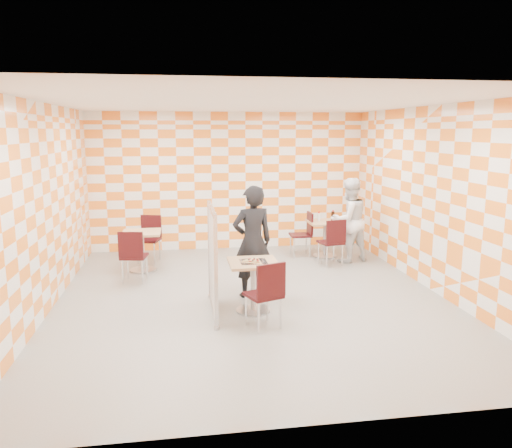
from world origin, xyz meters
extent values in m
plane|color=gray|center=(0.00, 0.00, 0.00)|extent=(7.00, 7.00, 0.00)
plane|color=white|center=(0.00, 0.00, 3.00)|extent=(7.00, 7.00, 0.00)
plane|color=white|center=(0.00, 3.50, 1.50)|extent=(6.00, 0.00, 6.00)
plane|color=white|center=(-3.00, 0.00, 1.50)|extent=(0.00, 7.00, 7.00)
plane|color=white|center=(3.00, 0.00, 1.50)|extent=(0.00, 7.00, 7.00)
cube|color=tan|center=(-0.06, -0.57, 0.73)|extent=(0.70, 0.70, 0.04)
cylinder|color=#A5A5AA|center=(-0.06, -0.57, 0.37)|extent=(0.08, 0.08, 0.70)
cylinder|color=#A5A5AA|center=(-0.06, -0.57, 0.01)|extent=(0.50, 0.50, 0.03)
cube|color=tan|center=(1.90, 2.40, 0.73)|extent=(0.70, 0.70, 0.04)
cylinder|color=#A5A5AA|center=(1.90, 2.40, 0.37)|extent=(0.08, 0.08, 0.70)
cylinder|color=#A5A5AA|center=(1.90, 2.40, 0.01)|extent=(0.50, 0.50, 0.03)
cube|color=tan|center=(-1.80, 1.88, 0.73)|extent=(0.70, 0.70, 0.04)
cylinder|color=#A5A5AA|center=(-1.80, 1.88, 0.37)|extent=(0.08, 0.08, 0.70)
cylinder|color=#A5A5AA|center=(-1.80, 1.88, 0.01)|extent=(0.50, 0.50, 0.03)
cube|color=black|center=(-0.02, -1.19, 0.45)|extent=(0.54, 0.54, 0.04)
cube|color=black|center=(0.05, -1.38, 0.70)|extent=(0.41, 0.19, 0.45)
cylinder|color=silver|center=(0.08, -0.97, 0.21)|extent=(0.03, 0.03, 0.43)
cylinder|color=silver|center=(-0.24, -1.09, 0.21)|extent=(0.03, 0.03, 0.43)
cylinder|color=silver|center=(0.20, -1.29, 0.21)|extent=(0.03, 0.03, 0.43)
cylinder|color=silver|center=(-0.11, -1.41, 0.21)|extent=(0.03, 0.03, 0.43)
cube|color=black|center=(1.82, 1.75, 0.45)|extent=(0.50, 0.50, 0.04)
cube|color=black|center=(1.86, 1.55, 0.70)|extent=(0.42, 0.13, 0.45)
cylinder|color=silver|center=(1.95, 1.95, 0.21)|extent=(0.03, 0.03, 0.43)
cylinder|color=silver|center=(1.61, 1.88, 0.21)|extent=(0.03, 0.03, 0.43)
cylinder|color=silver|center=(2.02, 1.62, 0.21)|extent=(0.03, 0.03, 0.43)
cylinder|color=silver|center=(1.68, 1.55, 0.21)|extent=(0.03, 0.03, 0.43)
cube|color=black|center=(1.40, 2.52, 0.45)|extent=(0.43, 0.43, 0.04)
cube|color=black|center=(1.60, 2.51, 0.70)|extent=(0.05, 0.42, 0.45)
cylinder|color=silver|center=(1.23, 2.69, 0.21)|extent=(0.03, 0.03, 0.43)
cylinder|color=silver|center=(1.22, 2.35, 0.21)|extent=(0.03, 0.03, 0.43)
cylinder|color=silver|center=(1.57, 2.68, 0.21)|extent=(0.03, 0.03, 0.43)
cylinder|color=silver|center=(1.56, 2.34, 0.21)|extent=(0.03, 0.03, 0.43)
cube|color=black|center=(-1.89, 1.19, 0.45)|extent=(0.48, 0.48, 0.04)
cube|color=black|center=(-1.92, 1.00, 0.70)|extent=(0.42, 0.11, 0.45)
cylinder|color=silver|center=(-1.69, 1.33, 0.21)|extent=(0.03, 0.03, 0.43)
cylinder|color=silver|center=(-2.03, 1.39, 0.21)|extent=(0.03, 0.03, 0.43)
cylinder|color=silver|center=(-1.74, 1.00, 0.21)|extent=(0.03, 0.03, 0.43)
cylinder|color=silver|center=(-2.08, 1.05, 0.21)|extent=(0.03, 0.03, 0.43)
cube|color=black|center=(-1.72, 2.50, 0.45)|extent=(0.52, 0.52, 0.04)
cube|color=black|center=(-1.66, 2.69, 0.70)|extent=(0.42, 0.15, 0.45)
cylinder|color=silver|center=(-1.93, 2.38, 0.21)|extent=(0.03, 0.03, 0.43)
cylinder|color=silver|center=(-1.60, 2.29, 0.21)|extent=(0.03, 0.03, 0.43)
cylinder|color=silver|center=(-1.83, 2.71, 0.21)|extent=(0.03, 0.03, 0.43)
cylinder|color=silver|center=(-1.51, 2.62, 0.21)|extent=(0.03, 0.03, 0.43)
cube|color=white|center=(-0.64, -0.53, 0.80)|extent=(0.02, 1.30, 1.40)
cube|color=#B2B2B7|center=(-0.64, -0.53, 1.52)|extent=(0.05, 1.30, 0.05)
cube|color=#B2B2B7|center=(-0.64, -0.53, 0.08)|extent=(0.05, 1.30, 0.05)
cube|color=#B2B2B7|center=(-0.64, -1.18, 0.80)|extent=(0.05, 0.05, 1.50)
cylinder|color=#B2B2B7|center=(-0.64, -1.18, 0.03)|extent=(0.08, 0.08, 0.05)
cube|color=#B2B2B7|center=(-0.64, 0.12, 0.80)|extent=(0.05, 0.05, 1.50)
cylinder|color=#B2B2B7|center=(-0.64, 0.12, 0.03)|extent=(0.08, 0.08, 0.05)
imported|color=black|center=(0.03, 0.12, 0.88)|extent=(0.71, 0.53, 1.77)
imported|color=white|center=(2.25, 1.97, 0.84)|extent=(0.97, 0.85, 1.68)
cube|color=silver|center=(-0.06, -0.59, 0.75)|extent=(0.38, 0.34, 0.01)
cone|color=tan|center=(-0.06, -0.59, 0.77)|extent=(0.40, 0.40, 0.02)
cone|color=#F2D88C|center=(-0.06, -0.57, 0.78)|extent=(0.33, 0.33, 0.01)
cylinder|color=maroon|center=(-0.12, -0.69, 0.79)|extent=(0.04, 0.04, 0.01)
cylinder|color=maroon|center=(-0.01, -0.68, 0.79)|extent=(0.04, 0.04, 0.01)
cylinder|color=maroon|center=(-0.06, -0.61, 0.79)|extent=(0.04, 0.04, 0.01)
cylinder|color=maroon|center=(-0.11, -0.56, 0.79)|extent=(0.04, 0.04, 0.01)
cylinder|color=maroon|center=(0.00, -0.58, 0.79)|extent=(0.04, 0.04, 0.01)
torus|color=black|center=(-0.01, -0.62, 0.79)|extent=(0.03, 0.03, 0.01)
torus|color=black|center=(-0.08, -0.65, 0.79)|extent=(0.03, 0.03, 0.01)
torus|color=black|center=(-0.04, -0.55, 0.79)|extent=(0.03, 0.03, 0.01)
torus|color=black|center=(-0.13, -0.61, 0.79)|extent=(0.03, 0.03, 0.01)
cylinder|color=white|center=(1.78, 2.48, 0.83)|extent=(0.06, 0.06, 0.16)
cylinder|color=red|center=(1.78, 2.48, 0.93)|extent=(0.04, 0.04, 0.04)
cylinder|color=black|center=(2.06, 2.42, 0.85)|extent=(0.07, 0.07, 0.20)
cylinder|color=red|center=(2.06, 2.42, 0.96)|extent=(0.03, 0.03, 0.03)
camera|label=1|loc=(-1.08, -7.42, 2.59)|focal=35.00mm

